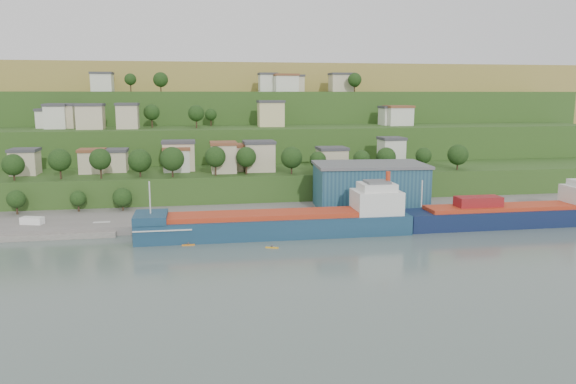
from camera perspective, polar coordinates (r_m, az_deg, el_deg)
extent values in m
plane|color=#4C5C57|center=(128.82, -2.15, -5.43)|extent=(500.00, 500.00, 0.00)
cube|color=slate|center=(159.17, 3.64, -2.46)|extent=(220.00, 26.00, 4.00)
cube|color=slate|center=(153.95, -24.12, -3.76)|extent=(40.00, 18.00, 2.40)
cube|color=#284719|center=(183.08, -4.52, -0.84)|extent=(260.00, 32.00, 20.00)
cube|color=#284719|center=(212.52, -5.28, 0.66)|extent=(280.00, 32.00, 44.00)
cube|color=#284719|center=(242.10, -5.86, 1.78)|extent=(300.00, 32.00, 70.00)
cube|color=olive|center=(315.40, -6.82, 3.66)|extent=(360.00, 120.00, 96.00)
cube|color=beige|center=(187.48, -25.15, 2.68)|extent=(7.59, 7.68, 7.02)
cube|color=#3F3F44|center=(187.08, -25.23, 3.88)|extent=(8.19, 8.28, 0.90)
cube|color=beige|center=(183.57, -19.25, 2.87)|extent=(7.30, 7.21, 6.59)
cube|color=brown|center=(183.18, -19.32, 4.03)|extent=(7.90, 7.81, 0.90)
cube|color=beige|center=(185.06, -17.45, 2.96)|extent=(9.36, 7.98, 6.25)
cube|color=#3F3F44|center=(184.69, -17.51, 4.07)|extent=(9.96, 8.58, 0.90)
cube|color=silver|center=(180.35, -11.23, 3.15)|extent=(7.98, 7.53, 6.83)
cube|color=brown|center=(179.95, -11.27, 4.38)|extent=(8.58, 8.13, 0.90)
cube|color=beige|center=(182.75, -11.02, 3.53)|extent=(9.88, 7.89, 8.64)
cube|color=#3F3F44|center=(182.30, -11.07, 5.02)|extent=(10.48, 8.49, 0.90)
cube|color=beige|center=(175.61, -6.57, 3.40)|extent=(7.50, 8.58, 8.65)
cube|color=brown|center=(175.14, -6.60, 4.95)|extent=(8.10, 9.18, 0.90)
cube|color=beige|center=(179.21, -5.84, 3.37)|extent=(7.64, 7.34, 7.60)
cube|color=brown|center=(178.78, -5.87, 4.73)|extent=(8.24, 7.94, 0.90)
cube|color=beige|center=(177.74, -2.95, 3.54)|extent=(9.20, 8.36, 8.71)
cube|color=#3F3F44|center=(177.27, -2.96, 5.08)|extent=(9.80, 8.96, 0.90)
cube|color=beige|center=(180.86, 4.48, 3.28)|extent=(8.74, 8.36, 6.48)
cube|color=#3F3F44|center=(180.48, 4.50, 4.44)|extent=(9.34, 8.96, 0.90)
cube|color=silver|center=(193.19, 10.44, 3.93)|extent=(7.40, 8.14, 8.89)
cube|color=#3F3F44|center=(192.75, 10.48, 5.38)|extent=(8.00, 8.74, 0.90)
cube|color=silver|center=(220.51, -22.89, 6.80)|extent=(9.51, 7.10, 6.05)
cube|color=#3F3F44|center=(220.39, -22.95, 7.70)|extent=(10.11, 7.70, 0.90)
cube|color=silver|center=(216.05, -22.43, 7.02)|extent=(7.22, 8.90, 7.83)
cube|color=#3F3F44|center=(215.92, -22.51, 8.17)|extent=(7.82, 9.50, 0.90)
cube|color=silver|center=(219.59, -22.17, 6.92)|extent=(9.56, 7.12, 6.68)
cube|color=#3F3F44|center=(219.47, -22.23, 7.91)|extent=(10.16, 7.72, 0.90)
cube|color=beige|center=(217.79, -21.98, 7.08)|extent=(9.11, 8.64, 7.92)
cube|color=#3F3F44|center=(217.67, -22.05, 8.23)|extent=(9.71, 9.24, 0.90)
cube|color=beige|center=(208.00, -19.42, 7.14)|extent=(8.84, 7.37, 7.98)
cube|color=#3F3F44|center=(207.88, -19.49, 8.36)|extent=(9.44, 7.97, 0.90)
cube|color=beige|center=(207.39, -15.96, 7.33)|extent=(7.25, 8.20, 8.11)
cube|color=#3F3F44|center=(207.26, -16.02, 8.57)|extent=(7.85, 8.80, 0.90)
cube|color=beige|center=(212.41, -1.76, 7.86)|extent=(9.33, 7.30, 8.87)
cube|color=#3F3F44|center=(212.29, -1.77, 9.18)|extent=(9.93, 7.90, 0.90)
cube|color=silver|center=(226.52, 10.42, 7.54)|extent=(7.85, 8.35, 6.56)
cube|color=#3F3F44|center=(226.41, 10.45, 8.48)|extent=(8.45, 8.95, 0.90)
cube|color=silver|center=(224.36, 11.15, 7.53)|extent=(9.34, 8.82, 6.81)
cube|color=brown|center=(224.24, 11.18, 8.51)|extent=(9.94, 9.42, 0.90)
cube|color=silver|center=(246.63, -18.34, 10.47)|extent=(8.21, 8.92, 7.03)
cube|color=#3F3F44|center=(246.73, -18.39, 11.39)|extent=(8.81, 9.52, 0.90)
cube|color=silver|center=(242.76, -2.07, 10.97)|extent=(7.26, 7.61, 7.02)
cube|color=#3F3F44|center=(242.86, -2.08, 11.90)|extent=(7.86, 8.21, 0.90)
cube|color=silver|center=(238.05, -0.20, 10.93)|extent=(9.46, 7.88, 6.45)
cube|color=brown|center=(238.14, -0.20, 11.81)|extent=(10.06, 8.48, 0.90)
cube|color=beige|center=(247.58, 0.20, 10.85)|extent=(7.37, 7.99, 6.12)
cube|color=#3F3F44|center=(247.66, 0.20, 11.66)|extent=(7.97, 8.59, 0.90)
cube|color=beige|center=(245.62, 0.35, 10.88)|extent=(9.73, 8.97, 6.31)
cube|color=#3F3F44|center=(245.71, 0.35, 11.72)|extent=(10.33, 9.57, 0.90)
cube|color=beige|center=(248.93, 5.46, 10.92)|extent=(9.85, 8.11, 7.18)
cube|color=#3F3F44|center=(249.03, 5.47, 11.85)|extent=(10.45, 8.71, 0.90)
cylinder|color=#382619|center=(176.04, -26.06, 1.51)|extent=(0.50, 0.50, 2.81)
sphere|color=black|center=(175.67, -26.14, 2.50)|extent=(6.10, 6.10, 6.10)
cylinder|color=#382619|center=(173.75, -22.10, 1.85)|extent=(0.50, 0.50, 3.74)
sphere|color=black|center=(173.32, -22.18, 3.04)|extent=(6.43, 6.43, 6.43)
cylinder|color=#382619|center=(170.52, -18.47, 1.96)|extent=(0.50, 0.50, 3.95)
sphere|color=black|center=(170.08, -18.54, 3.18)|extent=(6.17, 6.17, 6.17)
cylinder|color=#382619|center=(170.72, -14.78, 1.99)|extent=(0.50, 0.50, 2.98)
sphere|color=black|center=(170.30, -14.83, 3.11)|extent=(6.81, 6.81, 6.81)
cylinder|color=#382619|center=(168.19, -11.65, 2.07)|extent=(0.50, 0.50, 3.43)
sphere|color=black|center=(167.75, -11.69, 3.31)|extent=(7.08, 7.08, 7.08)
cylinder|color=#382619|center=(168.70, -7.36, 2.32)|extent=(0.50, 0.50, 4.02)
sphere|color=black|center=(168.25, -7.39, 3.58)|extent=(6.18, 6.18, 6.18)
cylinder|color=#382619|center=(170.81, -4.25, 2.41)|extent=(0.50, 0.50, 3.63)
sphere|color=black|center=(170.38, -4.27, 3.57)|extent=(6.13, 6.13, 6.13)
cylinder|color=#382619|center=(170.89, 0.36, 2.37)|extent=(0.50, 0.50, 3.27)
sphere|color=black|center=(170.47, 0.36, 3.52)|extent=(6.56, 6.56, 6.56)
cylinder|color=#382619|center=(172.95, 3.05, 2.38)|extent=(0.50, 0.50, 2.82)
sphere|color=black|center=(172.61, 3.05, 3.30)|extent=(5.07, 5.07, 5.07)
cylinder|color=#382619|center=(175.13, 7.47, 2.43)|extent=(0.50, 0.50, 2.97)
sphere|color=black|center=(174.78, 7.49, 3.38)|extent=(5.27, 5.27, 5.27)
cylinder|color=#382619|center=(177.85, 9.91, 2.49)|extent=(0.50, 0.50, 3.03)
sphere|color=black|center=(177.47, 9.94, 3.51)|extent=(6.11, 6.11, 6.11)
cylinder|color=#382619|center=(185.14, 13.56, 2.68)|extent=(0.50, 0.50, 3.26)
sphere|color=black|center=(184.80, 13.60, 3.62)|extent=(5.14, 5.14, 5.14)
cylinder|color=#382619|center=(189.03, 16.83, 2.64)|extent=(0.50, 0.50, 3.03)
sphere|color=black|center=(188.66, 16.88, 3.65)|extent=(6.61, 6.61, 6.61)
cylinder|color=#382619|center=(241.73, 6.78, 10.48)|extent=(0.50, 0.50, 3.40)
sphere|color=black|center=(241.79, 6.79, 11.26)|extent=(5.73, 5.73, 5.73)
cylinder|color=#382619|center=(247.42, 6.72, 10.43)|extent=(0.50, 0.50, 3.03)
sphere|color=black|center=(247.46, 6.73, 11.14)|extent=(5.65, 5.65, 5.65)
cylinder|color=#382619|center=(216.78, -7.83, 7.06)|extent=(0.50, 0.50, 3.13)
sphere|color=black|center=(216.66, -7.85, 7.80)|extent=(4.50, 4.50, 4.50)
cylinder|color=#382619|center=(237.73, -15.69, 10.22)|extent=(0.50, 0.50, 3.61)
sphere|color=black|center=(237.78, -15.73, 10.97)|extent=(4.70, 4.70, 4.70)
cylinder|color=#382619|center=(204.55, -9.28, 6.94)|extent=(0.50, 0.50, 3.74)
sphere|color=black|center=(204.40, -9.31, 7.91)|extent=(5.79, 5.79, 5.79)
cylinder|color=#382619|center=(215.93, -1.95, 7.24)|extent=(0.50, 0.50, 3.99)
sphere|color=black|center=(215.80, -1.96, 8.14)|extent=(4.98, 4.98, 4.98)
cylinder|color=#382619|center=(234.04, -12.79, 10.29)|extent=(0.50, 0.50, 3.11)
sphere|color=black|center=(234.09, -12.82, 11.07)|extent=(5.91, 5.91, 5.91)
cylinder|color=#382619|center=(209.76, -13.65, 6.90)|extent=(0.50, 0.50, 4.05)
sphere|color=black|center=(209.62, -13.69, 7.88)|extent=(5.71, 5.71, 5.71)
cube|color=#133349|center=(137.01, -1.31, -3.88)|extent=(66.50, 11.08, 6.64)
cube|color=#B73318|center=(135.87, -2.11, -2.31)|extent=(49.41, 9.02, 1.14)
cube|color=#133349|center=(134.96, -13.77, -2.52)|extent=(7.69, 10.51, 1.90)
cube|color=silver|center=(141.68, 8.98, -0.98)|extent=(11.48, 9.60, 5.69)
cube|color=silver|center=(141.02, 9.02, 0.53)|extent=(8.61, 7.67, 1.90)
cube|color=#595B5E|center=(140.82, 9.03, 1.03)|extent=(5.75, 5.75, 0.57)
cylinder|color=#B73318|center=(141.60, 10.13, 1.51)|extent=(1.15, 1.15, 2.85)
cylinder|color=silver|center=(134.04, -13.86, -0.54)|extent=(0.34, 0.34, 7.59)
cube|color=silver|center=(135.24, -12.53, -3.35)|extent=(13.38, 10.85, 0.24)
cube|color=#0E1F3D|center=(159.01, 21.75, -2.71)|extent=(58.45, 9.95, 6.43)
cube|color=#B73318|center=(157.28, 21.23, -1.43)|extent=(42.86, 8.14, 0.97)
cylinder|color=silver|center=(145.87, 13.44, -0.16)|extent=(0.31, 0.31, 6.81)
cube|color=maroon|center=(153.10, 18.77, -0.91)|extent=(11.70, 4.91, 2.53)
cube|color=navy|center=(161.15, 8.28, 0.50)|extent=(31.28, 20.23, 12.00)
cube|color=#595B5E|center=(160.23, 8.34, 2.76)|extent=(32.35, 21.30, 0.80)
cube|color=white|center=(154.35, -24.54, -2.80)|extent=(5.97, 3.93, 2.58)
cube|color=silver|center=(150.38, -18.39, -3.07)|extent=(4.21, 1.69, 0.83)
cube|color=orange|center=(130.67, -10.09, -5.31)|extent=(2.95, 0.59, 0.22)
sphere|color=#3F3F44|center=(130.58, -10.10, -5.16)|extent=(0.51, 0.51, 0.51)
cube|color=gold|center=(126.53, -1.63, -5.66)|extent=(2.97, 1.50, 0.22)
sphere|color=#3F3F44|center=(126.43, -1.63, -5.50)|extent=(0.52, 0.52, 0.52)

